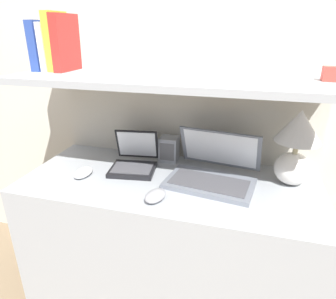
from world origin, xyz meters
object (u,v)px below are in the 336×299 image
at_px(second_mouse, 83,172).
at_px(router_box, 169,149).
at_px(book_red, 66,43).
at_px(laptop_small, 134,161).
at_px(laptop_large, 213,172).
at_px(book_white, 51,47).
at_px(book_blue, 42,46).
at_px(table_lamp, 296,144).
at_px(book_yellow, 57,42).
at_px(computer_mouse, 155,196).
at_px(shelf_gadget, 332,74).

bearing_deg(second_mouse, router_box, 40.07).
bearing_deg(book_red, laptop_small, 1.65).
xyz_separation_m(laptop_large, book_white, (-0.76, 0.02, 0.52)).
height_order(laptop_large, router_box, laptop_large).
bearing_deg(router_box, book_blue, -165.17).
relative_size(table_lamp, book_red, 1.38).
bearing_deg(table_lamp, book_yellow, -177.12).
distance_m(laptop_small, book_white, 0.64).
bearing_deg(book_blue, book_yellow, 0.00).
bearing_deg(book_blue, computer_mouse, -21.99).
distance_m(book_yellow, book_red, 0.04).
bearing_deg(book_red, shelf_gadget, 0.00).
xyz_separation_m(router_box, book_blue, (-0.55, -0.15, 0.50)).
height_order(computer_mouse, book_red, book_red).
xyz_separation_m(table_lamp, book_yellow, (-1.06, -0.05, 0.40)).
bearing_deg(computer_mouse, book_white, 156.48).
bearing_deg(book_white, table_lamp, 2.78).
bearing_deg(book_white, book_yellow, 0.00).
bearing_deg(table_lamp, book_red, -177.00).
distance_m(router_box, book_white, 0.73).
bearing_deg(book_yellow, laptop_small, 1.44).
xyz_separation_m(computer_mouse, shelf_gadget, (0.60, 0.24, 0.47)).
bearing_deg(laptop_small, router_box, 44.92).
distance_m(laptop_large, computer_mouse, 0.30).
bearing_deg(book_blue, second_mouse, -31.77).
relative_size(table_lamp, laptop_small, 1.31).
distance_m(laptop_small, shelf_gadget, 0.91).
bearing_deg(router_box, book_white, -163.96).
distance_m(book_blue, book_white, 0.04).
distance_m(computer_mouse, book_yellow, 0.81).
bearing_deg(second_mouse, book_yellow, 135.83).
xyz_separation_m(computer_mouse, book_red, (-0.48, 0.24, 0.56)).
xyz_separation_m(book_yellow, shelf_gadget, (1.13, 0.00, -0.10)).
xyz_separation_m(laptop_small, second_mouse, (-0.20, -0.14, -0.02)).
height_order(laptop_small, book_yellow, book_yellow).
bearing_deg(computer_mouse, router_box, 97.22).
relative_size(table_lamp, router_box, 2.61).
xyz_separation_m(book_blue, book_yellow, (0.08, 0.00, 0.02)).
relative_size(router_box, book_white, 0.62).
bearing_deg(book_blue, book_white, -0.00).
height_order(laptop_large, second_mouse, laptop_large).
relative_size(laptop_small, book_red, 1.06).
bearing_deg(laptop_small, table_lamp, 3.55).
relative_size(second_mouse, shelf_gadget, 1.87).
bearing_deg(book_red, book_white, 180.00).
bearing_deg(table_lamp, book_white, -177.22).
relative_size(laptop_large, book_white, 2.03).
bearing_deg(shelf_gadget, laptop_large, -177.52).
bearing_deg(book_white, router_box, 16.04).
bearing_deg(book_white, second_mouse, -37.74).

